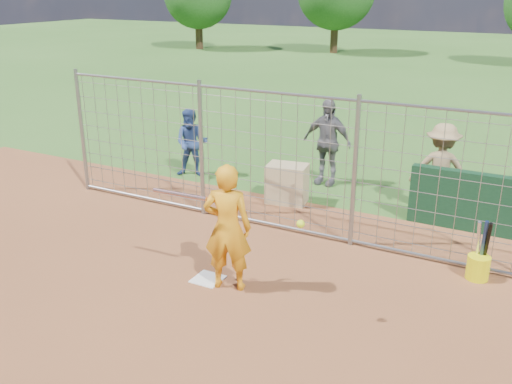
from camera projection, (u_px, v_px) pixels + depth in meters
The scene contains 11 objects.
ground at pixel (215, 274), 8.83m from camera, with size 100.00×100.00×0.00m, color #2D591E.
home_plate at pixel (208, 279), 8.66m from camera, with size 0.43×0.43×0.02m, color silver.
dugout_wall at pixel (484, 204), 10.12m from camera, with size 2.60×0.20×1.10m, color #11381E.
batter at pixel (227, 228), 8.13m from camera, with size 0.70×0.46×1.91m, color orange.
bystander_a at pixel (192, 143), 13.08m from camera, with size 0.77×0.60×1.58m, color navy.
bystander_b at pixel (327, 142), 12.51m from camera, with size 1.12×0.47×1.92m, color #5D5B61.
bystander_c at pixel (441, 169), 10.94m from camera, with size 1.15×0.66×1.77m, color #987C53.
equipment_bin at pixel (287, 184), 11.61m from camera, with size 0.80×0.55×0.80m, color tan.
equipment_in_play at pixel (206, 201), 7.75m from camera, with size 2.36×0.17×0.13m.
bucket_with_bats at pixel (479, 264), 8.61m from camera, with size 0.34×0.37×0.97m.
backstop_fence at pixel (273, 163), 10.05m from camera, with size 9.08×0.08×2.60m.
Camera 1 is at (4.24, -6.63, 4.24)m, focal length 40.00 mm.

